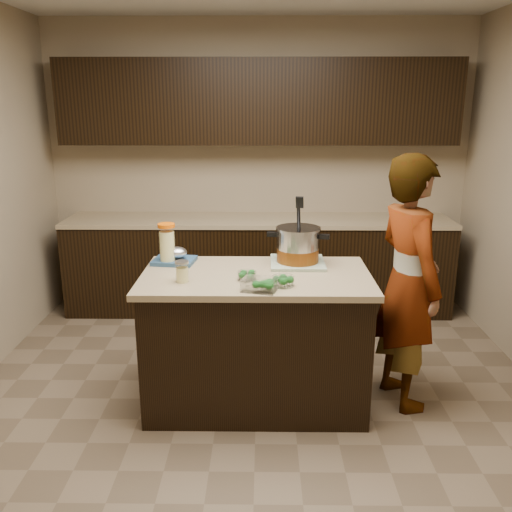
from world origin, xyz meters
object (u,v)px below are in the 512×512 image
Objects in this scene: person at (408,283)px; island at (256,339)px; stock_pot at (298,247)px; lemonade_pitcher at (167,246)px.

island is at bearing 76.79° from person.
stock_pot is 0.25× the size of person.
person is (0.70, -0.19, -0.19)m from stock_pot.
lemonade_pitcher is (-0.87, -0.02, 0.01)m from stock_pot.
person reaches higher than stock_pot.
person is (0.98, 0.04, 0.38)m from island.
island is at bearing -131.04° from stock_pot.
lemonade_pitcher is (-0.60, 0.21, 0.58)m from island.
island is at bearing -19.23° from lemonade_pitcher.
island is 3.46× the size of stock_pot.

